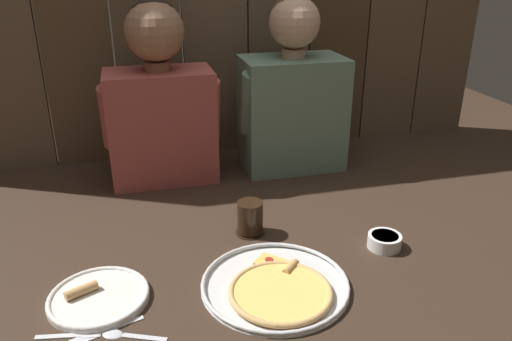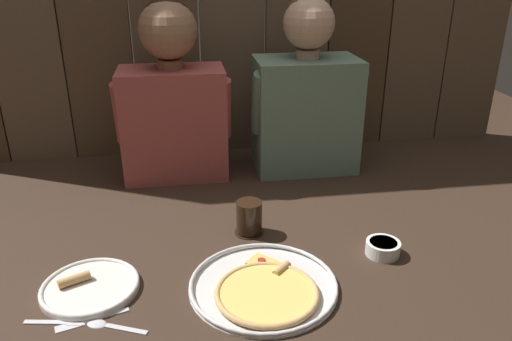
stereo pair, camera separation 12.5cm
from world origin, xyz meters
name	(u,v)px [view 2 (the right image)]	position (x,y,z in m)	size (l,w,h in m)	color
ground_plane	(266,246)	(0.00, 0.00, 0.00)	(3.20, 3.20, 0.00)	#332319
pizza_tray	(265,288)	(-0.03, -0.19, 0.01)	(0.35, 0.35, 0.03)	silver
dinner_plate	(90,287)	(-0.44, -0.13, 0.01)	(0.23, 0.23, 0.03)	white
drinking_glass	(249,218)	(-0.03, 0.08, 0.05)	(0.08, 0.08, 0.10)	black
dipping_bowl	(383,247)	(0.30, -0.09, 0.02)	(0.09, 0.09, 0.04)	white
table_fork	(57,322)	(-0.49, -0.23, 0.00)	(0.13, 0.04, 0.01)	silver
table_knife	(92,319)	(-0.42, -0.24, 0.00)	(0.15, 0.06, 0.01)	silver
table_spoon	(106,324)	(-0.39, -0.26, 0.00)	(0.14, 0.07, 0.01)	silver
diner_left	(172,97)	(-0.23, 0.52, 0.28)	(0.39, 0.20, 0.60)	#AD4C47
diner_right	(306,95)	(0.23, 0.52, 0.27)	(0.39, 0.23, 0.61)	slate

